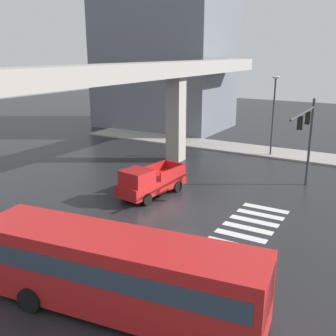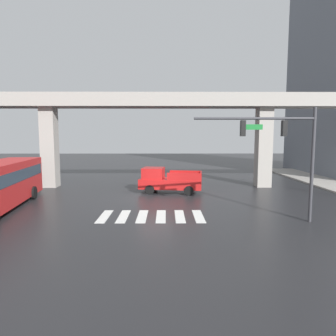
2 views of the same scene
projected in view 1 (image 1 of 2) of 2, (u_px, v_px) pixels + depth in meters
ground_plane at (177, 209)px, 24.36m from camera, size 120.00×120.00×0.00m
crosswalk_stripes at (251, 225)px, 22.09m from camera, size 6.05×2.80×0.01m
elevated_overpass at (100, 84)px, 25.04m from camera, size 50.78×2.53×8.49m
sidewalk_east at (242, 149)px, 39.21m from camera, size 4.00×36.00×0.15m
pickup_truck at (149, 182)px, 26.14m from camera, size 5.32×2.62×2.08m
city_bus at (117, 270)px, 14.25m from camera, size 3.93×11.04×2.99m
traffic_signal_mast at (306, 129)px, 26.14m from camera, size 6.49×0.32×6.20m
street_lamp_near_corner at (274, 107)px, 35.42m from camera, size 0.44×0.70×7.24m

